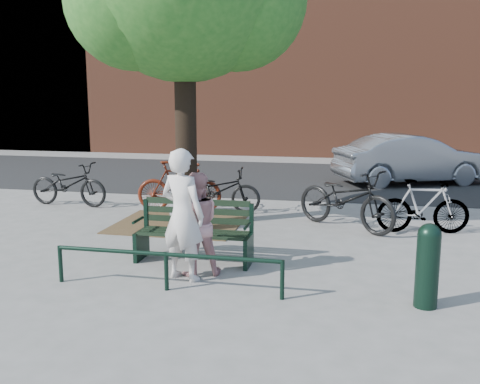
% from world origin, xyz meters
% --- Properties ---
extents(ground, '(90.00, 90.00, 0.00)m').
position_xyz_m(ground, '(0.00, 0.00, 0.00)').
color(ground, gray).
rests_on(ground, ground).
extents(dirt_pit, '(2.40, 2.00, 0.02)m').
position_xyz_m(dirt_pit, '(-1.00, 2.20, 0.01)').
color(dirt_pit, brown).
rests_on(dirt_pit, ground).
extents(road, '(40.00, 7.00, 0.01)m').
position_xyz_m(road, '(0.00, 8.50, 0.01)').
color(road, black).
rests_on(road, ground).
extents(townhouse_row, '(45.00, 4.00, 14.00)m').
position_xyz_m(townhouse_row, '(0.17, 16.00, 6.25)').
color(townhouse_row, brown).
rests_on(townhouse_row, ground).
extents(park_bench, '(1.74, 0.54, 0.97)m').
position_xyz_m(park_bench, '(-0.00, 0.08, 0.48)').
color(park_bench, black).
rests_on(park_bench, ground).
extents(guard_railing, '(3.06, 0.06, 0.51)m').
position_xyz_m(guard_railing, '(0.00, -1.20, 0.40)').
color(guard_railing, black).
rests_on(guard_railing, ground).
extents(person_left, '(0.76, 0.62, 1.80)m').
position_xyz_m(person_left, '(0.08, -0.74, 0.90)').
color(person_left, beige).
rests_on(person_left, ground).
extents(person_right, '(0.87, 0.80, 1.45)m').
position_xyz_m(person_right, '(0.20, -0.53, 0.73)').
color(person_right, tan).
rests_on(person_right, ground).
extents(bollard, '(0.27, 0.27, 1.02)m').
position_xyz_m(bollard, '(3.20, -1.07, 0.55)').
color(bollard, black).
rests_on(bollard, ground).
extents(litter_bin, '(0.41, 0.41, 0.84)m').
position_xyz_m(litter_bin, '(-0.78, 1.69, 0.43)').
color(litter_bin, gray).
rests_on(litter_bin, ground).
extents(bicycle_a, '(1.92, 0.78, 0.99)m').
position_xyz_m(bicycle_a, '(-3.99, 3.40, 0.50)').
color(bicycle_a, black).
rests_on(bicycle_a, ground).
extents(bicycle_b, '(1.87, 0.76, 1.09)m').
position_xyz_m(bicycle_b, '(-1.35, 3.34, 0.55)').
color(bicycle_b, '#4E180B').
rests_on(bicycle_b, ground).
extents(bicycle_c, '(1.87, 0.76, 0.96)m').
position_xyz_m(bicycle_c, '(-0.51, 3.43, 0.48)').
color(bicycle_c, black).
rests_on(bicycle_c, ground).
extents(bicycle_d, '(1.69, 0.66, 0.99)m').
position_xyz_m(bicycle_d, '(3.56, 2.53, 0.50)').
color(bicycle_d, gray).
rests_on(bicycle_d, ground).
extents(bicycle_e, '(2.20, 1.87, 1.14)m').
position_xyz_m(bicycle_e, '(2.19, 2.58, 0.57)').
color(bicycle_e, black).
rests_on(bicycle_e, ground).
extents(parked_car, '(4.49, 3.04, 1.40)m').
position_xyz_m(parked_car, '(3.89, 8.13, 0.70)').
color(parked_car, slate).
rests_on(parked_car, ground).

